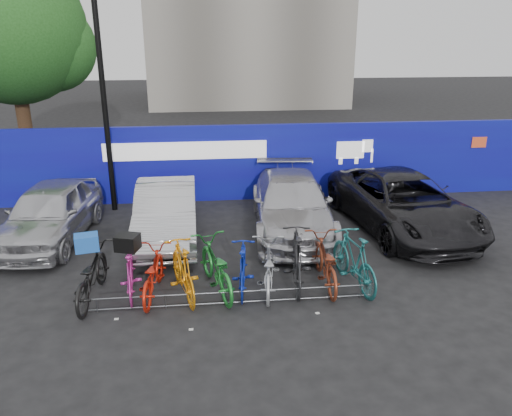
{
  "coord_description": "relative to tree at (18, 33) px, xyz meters",
  "views": [
    {
      "loc": [
        -0.47,
        -9.26,
        5.08
      ],
      "look_at": [
        0.75,
        2.0,
        1.09
      ],
      "focal_mm": 35.0,
      "sensor_mm": 36.0,
      "label": 1
    }
  ],
  "objects": [
    {
      "name": "ground",
      "position": [
        6.77,
        -10.06,
        -5.07
      ],
      "size": [
        100.0,
        100.0,
        0.0
      ],
      "primitive_type": "plane",
      "color": "black",
      "rests_on": "ground"
    },
    {
      "name": "hoarding",
      "position": [
        6.78,
        -4.06,
        -3.86
      ],
      "size": [
        22.0,
        0.18,
        2.4
      ],
      "color": "#0E0A8B",
      "rests_on": "ground"
    },
    {
      "name": "tree",
      "position": [
        0.0,
        0.0,
        0.0
      ],
      "size": [
        5.4,
        5.2,
        7.8
      ],
      "color": "#382314",
      "rests_on": "ground"
    },
    {
      "name": "lamppost",
      "position": [
        3.57,
        -4.66,
        -1.8
      ],
      "size": [
        0.25,
        0.5,
        6.11
      ],
      "color": "black",
      "rests_on": "ground"
    },
    {
      "name": "bike_rack",
      "position": [
        6.77,
        -10.66,
        -4.91
      ],
      "size": [
        5.6,
        0.03,
        0.3
      ],
      "color": "#595B60",
      "rests_on": "ground"
    },
    {
      "name": "car_0",
      "position": [
        2.36,
        -6.87,
        -4.33
      ],
      "size": [
        2.18,
        4.51,
        1.48
      ],
      "primitive_type": "imported",
      "rotation": [
        0.0,
        0.0,
        -0.1
      ],
      "color": "#B3B4B9",
      "rests_on": "ground"
    },
    {
      "name": "car_1",
      "position": [
        5.31,
        -7.06,
        -4.36
      ],
      "size": [
        1.59,
        4.36,
        1.43
      ],
      "primitive_type": "imported",
      "rotation": [
        0.0,
        0.0,
        0.02
      ],
      "color": "#A3A4A8",
      "rests_on": "ground"
    },
    {
      "name": "car_2",
      "position": [
        8.63,
        -6.8,
        -4.34
      ],
      "size": [
        2.42,
        5.15,
        1.45
      ],
      "primitive_type": "imported",
      "rotation": [
        0.0,
        0.0,
        -0.08
      ],
      "color": "#B4B4B9",
      "rests_on": "ground"
    },
    {
      "name": "car_3",
      "position": [
        11.61,
        -7.12,
        -4.31
      ],
      "size": [
        3.12,
        5.71,
        1.52
      ],
      "primitive_type": "imported",
      "rotation": [
        0.0,
        0.0,
        0.11
      ],
      "color": "black",
      "rests_on": "ground"
    },
    {
      "name": "bike_0",
      "position": [
        4.0,
        -10.13,
        -4.53
      ],
      "size": [
        0.87,
        2.1,
        1.08
      ],
      "primitive_type": "imported",
      "rotation": [
        0.0,
        0.0,
        3.07
      ],
      "color": "black",
      "rests_on": "ground"
    },
    {
      "name": "bike_1",
      "position": [
        4.75,
        -10.0,
        -4.57
      ],
      "size": [
        0.65,
        1.7,
        0.99
      ],
      "primitive_type": "imported",
      "rotation": [
        0.0,
        0.0,
        3.25
      ],
      "color": "#D830A4",
      "rests_on": "ground"
    },
    {
      "name": "bike_2",
      "position": [
        5.2,
        -10.11,
        -4.58
      ],
      "size": [
        0.84,
        1.91,
        0.97
      ],
      "primitive_type": "imported",
      "rotation": [
        0.0,
        0.0,
        3.03
      ],
      "color": "red",
      "rests_on": "ground"
    },
    {
      "name": "bike_3",
      "position": [
        5.82,
        -10.17,
        -4.5
      ],
      "size": [
        0.99,
        1.97,
        1.14
      ],
      "primitive_type": "imported",
      "rotation": [
        0.0,
        0.0,
        3.39
      ],
      "color": "orange",
      "rests_on": "ground"
    },
    {
      "name": "bike_4",
      "position": [
        6.48,
        -10.05,
        -4.52
      ],
      "size": [
        1.23,
        2.19,
        1.09
      ],
      "primitive_type": "imported",
      "rotation": [
        0.0,
        0.0,
        3.4
      ],
      "color": "#1D7A2A",
      "rests_on": "ground"
    },
    {
      "name": "bike_5",
      "position": [
        7.03,
        -10.1,
        -4.56
      ],
      "size": [
        0.67,
        1.75,
        1.02
      ],
      "primitive_type": "imported",
      "rotation": [
        0.0,
        0.0,
        3.03
      ],
      "color": "#0F24A3",
      "rests_on": "ground"
    },
    {
      "name": "bike_6",
      "position": [
        7.55,
        -10.11,
        -4.57
      ],
      "size": [
        0.91,
        1.98,
        1.0
      ],
      "primitive_type": "imported",
      "rotation": [
        0.0,
        0.0,
        3.01
      ],
      "color": "#9DA1A5",
      "rests_on": "ground"
    },
    {
      "name": "bike_7",
      "position": [
        8.18,
        -9.98,
        -4.46
      ],
      "size": [
        0.82,
        2.09,
        1.23
      ],
      "primitive_type": "imported",
      "rotation": [
        0.0,
        0.0,
        3.02
      ],
      "color": "black",
      "rests_on": "ground"
    },
    {
      "name": "bike_8",
      "position": [
        8.77,
        -10.02,
        -4.54
      ],
      "size": [
        0.74,
        2.02,
        1.05
      ],
      "primitive_type": "imported",
      "rotation": [
        0.0,
        0.0,
        3.12
      ],
      "color": "maroon",
      "rests_on": "ground"
    },
    {
      "name": "bike_9",
      "position": [
        9.36,
        -10.13,
        -4.47
      ],
      "size": [
        0.9,
        2.05,
        1.19
      ],
      "primitive_type": "imported",
      "rotation": [
        0.0,
        0.0,
        3.32
      ],
      "color": "#1C6465",
      "rests_on": "ground"
    },
    {
      "name": "cargo_crate",
      "position": [
        4.0,
        -10.13,
        -3.83
      ],
      "size": [
        0.51,
        0.43,
        0.32
      ],
      "primitive_type": "cube",
      "rotation": [
        0.0,
        0.0,
        0.22
      ],
      "color": "blue",
      "rests_on": "bike_0"
    },
    {
      "name": "cargo_topcase",
      "position": [
        4.75,
        -10.0,
        -3.92
      ],
      "size": [
        0.52,
        0.49,
        0.31
      ],
      "primitive_type": "cube",
      "rotation": [
        0.0,
        0.0,
        -0.3
      ],
      "color": "black",
      "rests_on": "bike_1"
    }
  ]
}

